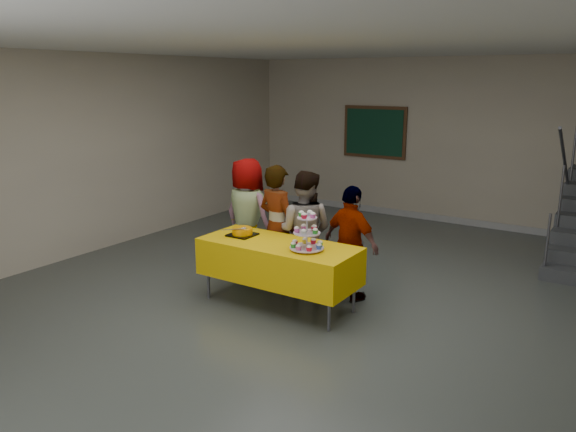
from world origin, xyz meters
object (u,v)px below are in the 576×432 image
at_px(schoolchild_a, 247,216).
at_px(bake_table, 279,261).
at_px(schoolchild_c, 304,231).
at_px(noticeboard, 375,132).
at_px(schoolchild_b, 277,227).
at_px(bear_cake, 242,231).
at_px(cupcake_stand, 307,235).
at_px(schoolchild_d, 351,244).

bearing_deg(schoolchild_a, bake_table, 150.06).
relative_size(schoolchild_c, noticeboard, 1.17).
xyz_separation_m(schoolchild_a, schoolchild_b, (0.65, -0.24, -0.00)).
xyz_separation_m(bear_cake, noticeboard, (-0.56, 4.94, 0.77)).
height_order(schoolchild_c, noticeboard, noticeboard).
height_order(bear_cake, schoolchild_a, schoolchild_a).
bearing_deg(noticeboard, cupcake_stand, -73.15).
bearing_deg(bake_table, cupcake_stand, -8.31).
height_order(schoolchild_c, schoolchild_d, schoolchild_c).
xyz_separation_m(schoolchild_c, noticeboard, (-1.06, 4.33, 0.84)).
height_order(bear_cake, schoolchild_c, schoolchild_c).
bearing_deg(schoolchild_c, schoolchild_d, 166.65).
height_order(bake_table, noticeboard, noticeboard).
xyz_separation_m(cupcake_stand, noticeboard, (-1.52, 5.02, 0.66)).
bearing_deg(bear_cake, noticeboard, 96.43).
distance_m(bake_table, cupcake_stand, 0.57).
xyz_separation_m(schoolchild_b, noticeboard, (-0.72, 4.43, 0.81)).
xyz_separation_m(bake_table, schoolchild_d, (0.62, 0.62, 0.15)).
height_order(cupcake_stand, schoolchild_a, schoolchild_a).
bearing_deg(bear_cake, cupcake_stand, -4.93).
bearing_deg(noticeboard, schoolchild_d, -68.32).
height_order(bake_table, schoolchild_a, schoolchild_a).
xyz_separation_m(bear_cake, schoolchild_c, (0.51, 0.61, -0.07)).
xyz_separation_m(bear_cake, schoolchild_d, (1.17, 0.60, -0.13)).
bearing_deg(schoolchild_a, cupcake_stand, 156.96).
height_order(bear_cake, schoolchild_d, schoolchild_d).
height_order(schoolchild_b, schoolchild_d, schoolchild_b).
bearing_deg(noticeboard, schoolchild_c, -76.22).
distance_m(schoolchild_a, noticeboard, 4.27).
bearing_deg(schoolchild_d, schoolchild_b, 21.85).
bearing_deg(bake_table, schoolchild_a, 143.42).
bearing_deg(schoolchild_a, schoolchild_c, 178.71).
bearing_deg(bake_table, schoolchild_b, 125.50).
bearing_deg(noticeboard, schoolchild_a, -89.07).
bearing_deg(noticeboard, schoolchild_b, -80.73).
height_order(bake_table, schoolchild_b, schoolchild_b).
relative_size(cupcake_stand, schoolchild_a, 0.28).
height_order(cupcake_stand, schoolchild_b, schoolchild_b).
relative_size(bake_table, noticeboard, 1.45).
height_order(bear_cake, noticeboard, noticeboard).
bearing_deg(schoolchild_b, schoolchild_d, -164.81).
relative_size(bear_cake, schoolchild_d, 0.25).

